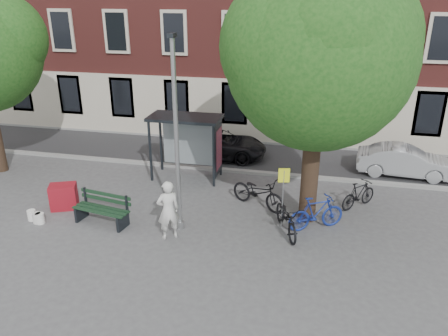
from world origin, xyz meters
The scene contains 20 objects.
ground centered at (0.00, 0.00, 0.00)m, with size 90.00×90.00×0.00m, color #4C4C4F.
road centered at (0.00, 7.00, 0.01)m, with size 40.00×4.00×0.01m, color #28282B.
curb_near centered at (0.00, 5.00, 0.06)m, with size 40.00×0.25×0.12m, color gray.
curb_far centered at (0.00, 9.00, 0.06)m, with size 40.00×0.25×0.12m, color gray.
lamppost centered at (0.00, 0.00, 2.78)m, with size 0.28×0.35×6.11m.
tree_right centered at (4.01, 1.38, 5.62)m, with size 5.76×5.60×8.20m.
bus_shelter centered at (-0.61, 4.11, 1.92)m, with size 2.85×1.45×2.62m.
painter centered at (-0.14, -0.66, 0.96)m, with size 0.70×0.46×1.92m, color silver.
bench centered at (-2.60, -0.25, 0.46)m, with size 2.02×0.95×1.00m.
bike_a centered at (2.25, 2.03, 0.57)m, with size 0.76×2.18×1.15m, color black.
bike_b centered at (4.30, 0.89, 0.58)m, with size 0.55×1.93×1.16m, color navy.
bike_c centered at (3.40, 0.43, 0.54)m, with size 0.72×2.06×1.08m, color black.
bike_d centered at (5.73, 2.77, 0.50)m, with size 0.47×1.66×1.00m, color black.
car_dark centered at (-0.31, 6.65, 0.62)m, with size 2.04×4.43×1.23m, color black.
car_silver centered at (7.76, 6.21, 0.63)m, with size 1.33×3.81×1.26m, color #A9ACB1.
red_stand centered at (-4.43, 0.43, 0.45)m, with size 0.90×0.60×0.90m, color maroon.
bucket_a centered at (-5.04, -0.60, 0.18)m, with size 0.28×0.28×0.36m, color white.
bucket_b centered at (-4.63, -0.75, 0.18)m, with size 0.28×0.28×0.36m, color white.
bucket_c centered at (-4.75, -0.73, 0.18)m, with size 0.28×0.28×0.36m, color silver.
notice_sign centered at (3.22, 0.75, 1.54)m, with size 0.36×0.11×2.08m.
Camera 1 is at (4.13, -11.86, 7.20)m, focal length 35.00 mm.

